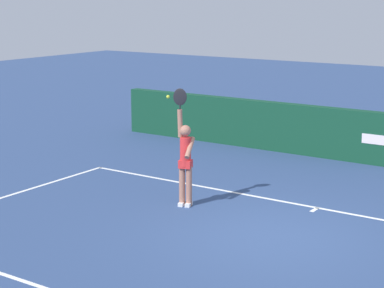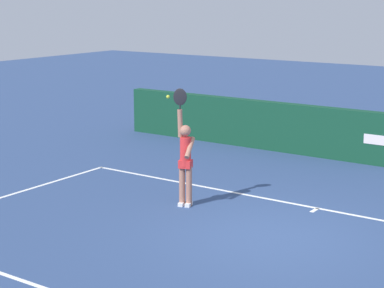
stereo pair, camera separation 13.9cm
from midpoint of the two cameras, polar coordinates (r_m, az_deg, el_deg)
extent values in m
plane|color=navy|center=(12.12, 7.02, -7.77)|extent=(60.00, 60.00, 0.00)
cube|color=white|center=(13.81, 10.86, -5.35)|extent=(11.62, 0.09, 0.00)
cube|color=white|center=(14.95, -14.87, -4.18)|extent=(0.09, 5.85, 0.00)
cube|color=white|center=(13.68, 10.60, -5.52)|extent=(0.09, 0.30, 0.00)
cylinder|color=#A96F5A|center=(13.61, 0.04, -3.57)|extent=(0.12, 0.12, 0.83)
cylinder|color=#A96F5A|center=(13.66, -0.55, -3.52)|extent=(0.12, 0.12, 0.83)
cube|color=white|center=(13.70, 0.01, -5.12)|extent=(0.17, 0.26, 0.07)
cube|color=white|center=(13.75, -0.57, -5.06)|extent=(0.17, 0.26, 0.07)
cylinder|color=red|center=(13.46, -0.26, -0.64)|extent=(0.22, 0.22, 0.59)
cube|color=red|center=(13.52, -0.26, -1.69)|extent=(0.30, 0.27, 0.16)
sphere|color=#A96F5A|center=(13.37, -0.26, 1.14)|extent=(0.22, 0.22, 0.22)
cylinder|color=#A96F5A|center=(13.37, -0.71, 1.77)|extent=(0.14, 0.13, 0.56)
cylinder|color=#A96F5A|center=(13.35, 0.11, -0.31)|extent=(0.22, 0.46, 0.39)
ellipsoid|color=black|center=(13.29, -0.72, 4.00)|extent=(0.29, 0.12, 0.36)
cylinder|color=black|center=(13.32, -0.71, 3.19)|extent=(0.03, 0.03, 0.18)
sphere|color=#CBDD36|center=(13.15, -1.73, 4.01)|extent=(0.07, 0.07, 0.07)
camera|label=1|loc=(0.07, -89.70, 0.07)|focal=63.11mm
camera|label=2|loc=(0.07, 90.30, -0.07)|focal=63.11mm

